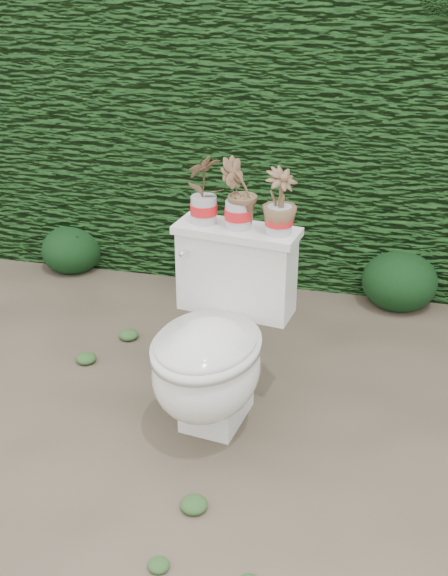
% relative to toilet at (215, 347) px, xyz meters
% --- Properties ---
extents(ground, '(60.00, 60.00, 0.00)m').
position_rel_toilet_xyz_m(ground, '(0.17, 0.20, -0.36)').
color(ground, '#6C5E4A').
rests_on(ground, ground).
extents(hedge, '(8.00, 1.00, 1.60)m').
position_rel_toilet_xyz_m(hedge, '(0.17, 1.80, 0.44)').
color(hedge, '#22531B').
rests_on(hedge, ground).
extents(toilet, '(0.55, 0.74, 0.78)m').
position_rel_toilet_xyz_m(toilet, '(0.00, 0.00, 0.00)').
color(toilet, silver).
rests_on(toilet, ground).
extents(potted_plant_left, '(0.17, 0.17, 0.27)m').
position_rel_toilet_xyz_m(potted_plant_left, '(-0.10, 0.26, 0.56)').
color(potted_plant_left, '#216C28').
rests_on(potted_plant_left, toilet).
extents(potted_plant_center, '(0.18, 0.17, 0.27)m').
position_rel_toilet_xyz_m(potted_plant_center, '(0.04, 0.24, 0.55)').
color(potted_plant_center, '#216C28').
rests_on(potted_plant_center, toilet).
extents(potted_plant_right, '(0.19, 0.19, 0.24)m').
position_rel_toilet_xyz_m(potted_plant_right, '(0.21, 0.21, 0.54)').
color(potted_plant_right, '#216C28').
rests_on(potted_plant_right, toilet).
extents(liriope_clump_1, '(0.36, 0.36, 0.29)m').
position_rel_toilet_xyz_m(liriope_clump_1, '(-1.20, 1.29, -0.21)').
color(liriope_clump_1, '#133714').
rests_on(liriope_clump_1, ground).
extents(liriope_clump_2, '(0.30, 0.30, 0.24)m').
position_rel_toilet_xyz_m(liriope_clump_2, '(-0.34, 1.30, -0.23)').
color(liriope_clump_2, '#133714').
rests_on(liriope_clump_2, ground).
extents(liriope_clump_3, '(0.41, 0.41, 0.32)m').
position_rel_toilet_xyz_m(liriope_clump_3, '(0.72, 1.26, -0.19)').
color(liriope_clump_3, '#133714').
rests_on(liriope_clump_3, ground).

